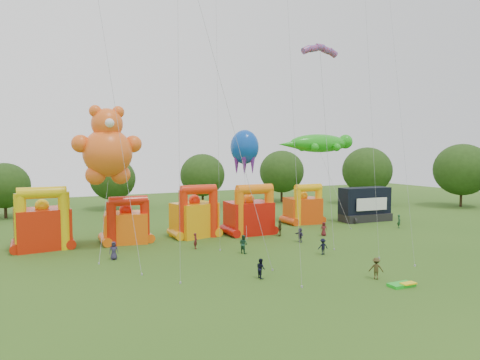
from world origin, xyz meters
name	(u,v)px	position (x,y,z in m)	size (l,w,h in m)	color
ground	(396,309)	(0.00, 0.00, 0.00)	(160.00, 160.00, 0.00)	#2C5016
tree_ring	(378,213)	(-1.15, 0.60, 6.26)	(120.68, 122.76, 12.07)	#352314
bouncy_castle_0	(43,225)	(-19.95, 28.77, 2.50)	(5.52, 4.58, 6.59)	red
bouncy_castle_1	(127,224)	(-11.52, 27.94, 2.04)	(5.26, 4.54, 5.33)	#F45E0D
bouncy_castle_2	(195,217)	(-3.49, 27.76, 2.39)	(5.57, 4.89, 6.27)	orange
bouncy_castle_3	(250,215)	(3.09, 26.33, 2.36)	(5.40, 4.41, 6.21)	red
bouncy_castle_4	(304,208)	(13.41, 29.71, 2.15)	(5.06, 4.30, 5.62)	#E2430C
stage_trailer	(365,205)	(22.53, 27.41, 2.37)	(7.75, 3.44, 4.92)	black
teddy_bear_kite	(106,170)	(-14.10, 24.46, 8.29)	(6.96, 7.96, 14.89)	orange
gecko_kite	(321,149)	(16.35, 29.75, 10.40)	(12.68, 9.19, 12.69)	#1FA717
octopus_kite	(245,180)	(2.88, 27.17, 6.61)	(4.05, 6.68, 12.93)	#0B41AB
parafoil_kites	(171,96)	(-9.88, 16.24, 14.90)	(25.73, 13.63, 31.59)	red
diamond_kites	(287,75)	(0.78, 14.58, 17.28)	(22.80, 20.18, 43.18)	red
folded_kite_bundle	(402,285)	(3.95, 3.17, 0.14)	(2.04, 1.16, 0.31)	green
spectator_0	(114,251)	(-14.15, 20.97, 0.86)	(0.84, 0.55, 1.72)	#2C2742
spectator_1	(196,241)	(-5.71, 21.71, 0.83)	(0.61, 0.40, 1.66)	#56181A
spectator_2	(243,244)	(-2.12, 17.78, 0.93)	(0.91, 0.71, 1.87)	#1A422B
spectator_3	(323,247)	(4.66, 13.83, 0.80)	(1.03, 0.59, 1.60)	black
spectator_4	(280,228)	(5.67, 23.50, 0.98)	(1.14, 0.48, 1.95)	#3F3919
spectator_5	(300,235)	(5.92, 19.62, 0.80)	(1.48, 0.47, 1.60)	#322B48
spectator_6	(324,229)	(10.47, 21.27, 0.83)	(0.81, 0.53, 1.66)	#5B1A1D
spectator_7	(399,221)	(22.58, 21.02, 0.89)	(0.65, 0.43, 1.79)	#1C4726
spectator_8	(261,268)	(-4.61, 9.75, 0.81)	(0.78, 0.61, 1.61)	black
spectator_9	(376,268)	(3.51, 5.44, 0.87)	(1.13, 0.65, 1.74)	#3F3619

